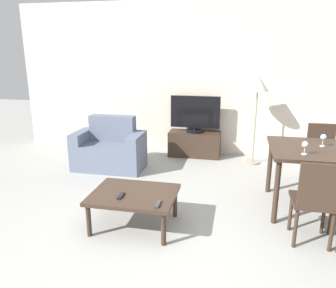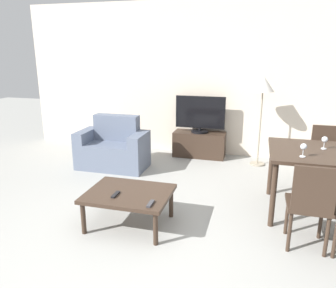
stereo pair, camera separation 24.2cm
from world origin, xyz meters
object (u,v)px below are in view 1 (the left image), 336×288
Objects in this scene: tv_stand at (194,144)px; remote_primary at (158,204)px; tv at (195,114)px; remote_secondary at (121,196)px; dining_chair_far at (321,152)px; wine_glass_center at (323,138)px; armchair at (110,150)px; floor_lamp at (258,88)px; dining_chair_near at (315,199)px; dining_table at (321,156)px; coffee_table at (134,197)px; wine_glass_left at (305,145)px.

tv_stand reaches higher than remote_primary.
remote_primary is at bearing -89.69° from tv.
dining_chair_far is at bearing 36.85° from remote_secondary.
wine_glass_center is (-0.17, -0.70, 0.38)m from dining_chair_far.
tv_stand is (1.25, 0.93, -0.08)m from armchair.
remote_secondary is (-1.44, -2.54, -0.87)m from floor_lamp.
dining_chair_near is at bearing 4.02° from remote_secondary.
dining_chair_near reaches higher than armchair.
tv is 2.42m from wine_glass_center.
tv_stand is 2.50m from wine_glass_center.
tv_stand is 0.81× the size of dining_table.
tv is 2.66m from coffee_table.
dining_table is (2.95, -0.87, 0.37)m from armchair.
tv_stand is at bearing 169.60° from floor_lamp.
tv_stand is 6.27× the size of wine_glass_center.
wine_glass_center is at bearing -44.47° from tv_stand.
wine_glass_center is (0.27, 0.37, 0.00)m from wine_glass_left.
wine_glass_left is (1.46, -2.06, 0.10)m from tv.
coffee_table is 0.61× the size of floor_lamp.
dining_chair_far is 6.01× the size of wine_glass_left.
coffee_table is 6.14× the size of wine_glass_center.
armchair is at bearing 148.87° from dining_chair_near.
armchair is 1.56m from tv_stand.
dining_chair_near is 0.65m from wine_glass_left.
remote_secondary is 2.41m from wine_glass_center.
tv_stand is 1.05× the size of tv.
floor_lamp is at bearing 60.50° from remote_secondary.
dining_table is 2.32m from remote_secondary.
remote_secondary is 2.03m from wine_glass_left.
dining_chair_near is at bearing -104.16° from wine_glass_center.
remote_primary is 1.00× the size of remote_secondary.
remote_primary is (-1.49, -0.24, -0.09)m from dining_chair_near.
floor_lamp is 1.97m from wine_glass_left.
tv is 0.97× the size of coffee_table.
armchair is 1.62m from tv.
dining_chair_far is (1.90, -1.00, -0.28)m from tv.
remote_secondary is 1.03× the size of wine_glass_center.
dining_chair_near is at bearing 9.21° from remote_primary.
tv is at bearing 125.28° from wine_glass_left.
tv is 0.77× the size of dining_table.
dining_chair_far is 5.85× the size of remote_secondary.
floor_lamp reaches higher than remote_secondary.
wine_glass_left reaches higher than dining_chair_near.
coffee_table is at bearing -96.67° from tv_stand.
coffee_table is at bearing -162.96° from wine_glass_left.
wine_glass_center reaches higher than remote_secondary.
dining_table is (1.70, -1.80, 0.45)m from tv_stand.
tv is 1.16m from floor_lamp.
tv_stand is at bearing 36.54° from armchair.
remote_secondary is at bearing -64.77° from armchair.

